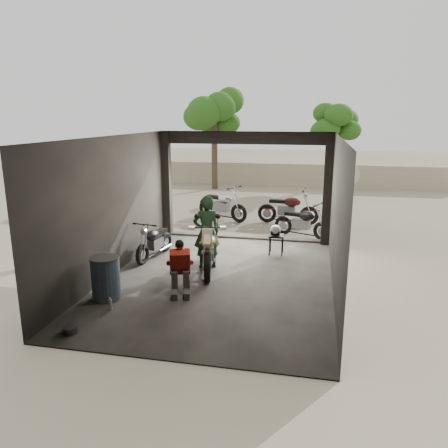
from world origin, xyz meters
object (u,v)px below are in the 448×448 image
at_px(mechanic, 180,269).
at_px(stool, 276,238).
at_px(rider, 207,232).
at_px(main_bike, 208,246).
at_px(oil_drum, 106,279).
at_px(left_bike, 154,239).
at_px(sign_post, 347,186).
at_px(helmet, 276,230).
at_px(outside_bike_a, 222,203).
at_px(outside_bike_b, 288,206).
at_px(outside_bike_c, 303,220).

bearing_deg(mechanic, stool, 43.39).
height_order(rider, stool, rider).
height_order(main_bike, rider, rider).
distance_m(mechanic, oil_drum, 1.50).
height_order(left_bike, sign_post, sign_post).
relative_size(rider, oil_drum, 2.02).
bearing_deg(sign_post, stool, -98.99).
distance_m(stool, helmet, 0.21).
relative_size(outside_bike_a, stool, 3.37).
relative_size(outside_bike_b, outside_bike_c, 1.12).
relative_size(rider, sign_post, 0.81).
xyz_separation_m(left_bike, stool, (3.09, 0.93, -0.04)).
bearing_deg(oil_drum, left_bike, 89.97).
height_order(main_bike, mechanic, main_bike).
bearing_deg(stool, oil_drum, -130.16).
height_order(outside_bike_a, oil_drum, outside_bike_a).
relative_size(left_bike, stool, 2.77).
xyz_separation_m(outside_bike_a, oil_drum, (-0.82, -7.35, -0.18)).
height_order(mechanic, sign_post, sign_post).
distance_m(left_bike, oil_drum, 2.74).
height_order(main_bike, stool, main_bike).
xyz_separation_m(outside_bike_c, stool, (-0.62, -1.88, -0.08)).
relative_size(mechanic, helmet, 3.65).
relative_size(outside_bike_c, helmet, 5.43).
distance_m(outside_bike_a, oil_drum, 7.40).
xyz_separation_m(main_bike, mechanic, (-0.24, -1.48, -0.08)).
height_order(main_bike, outside_bike_a, main_bike).
relative_size(outside_bike_a, sign_post, 0.83).
height_order(oil_drum, sign_post, sign_post).
bearing_deg(mechanic, outside_bike_c, 47.09).
height_order(outside_bike_c, stool, outside_bike_c).
xyz_separation_m(outside_bike_b, helmet, (-0.10, -3.54, 0.07)).
bearing_deg(outside_bike_a, stool, -122.79).
relative_size(mechanic, sign_post, 0.50).
xyz_separation_m(helmet, oil_drum, (-3.06, -3.68, -0.24)).
bearing_deg(outside_bike_a, rider, -146.50).
bearing_deg(rider, mechanic, 59.04).
bearing_deg(rider, outside_bike_c, -150.48).
distance_m(rider, stool, 2.13).
bearing_deg(outside_bike_c, outside_bike_b, 40.88).
bearing_deg(rider, oil_drum, 29.78).
xyz_separation_m(left_bike, oil_drum, (-0.00, -2.74, -0.07)).
distance_m(helmet, sign_post, 3.56).
bearing_deg(outside_bike_c, mechanic, 177.65).
bearing_deg(oil_drum, rider, 56.31).
bearing_deg(left_bike, rider, -6.90).
xyz_separation_m(mechanic, oil_drum, (-1.39, -0.56, -0.10)).
distance_m(outside_bike_c, stool, 1.98).
relative_size(stool, helmet, 1.82).
bearing_deg(helmet, outside_bike_b, 105.13).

